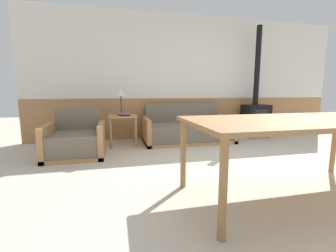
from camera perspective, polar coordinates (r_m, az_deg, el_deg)
The scene contains 9 objects.
ground_plane at distance 3.09m, azimuth 22.95°, elevation -11.56°, with size 16.00×16.00×0.00m, color beige.
wall_back at distance 5.27m, azimuth 6.47°, elevation 12.05°, with size 7.20×0.06×2.70m.
couch at distance 4.69m, azimuth 5.02°, elevation -1.15°, with size 1.82×0.87×0.79m.
armchair at distance 3.92m, azimuth -22.36°, elevation -3.73°, with size 0.89×0.82×0.75m.
side_table at distance 4.43m, azimuth -11.42°, elevation 1.34°, with size 0.52×0.52×0.59m.
table_lamp at distance 4.49m, azimuth -11.92°, elevation 7.95°, with size 0.21×0.21×0.51m.
book_stack at distance 4.32m, azimuth -10.92°, elevation 2.92°, with size 0.20×0.16×0.05m.
dining_table at distance 2.48m, azimuth 30.23°, elevation 0.15°, with size 2.14×1.04×0.78m.
wood_stove at distance 5.55m, azimuth 21.39°, elevation 3.44°, with size 0.56×0.42×2.48m.
Camera 1 is at (-1.76, -2.32, 1.03)m, focal length 24.00 mm.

